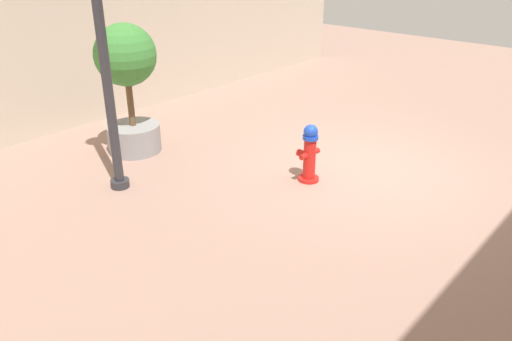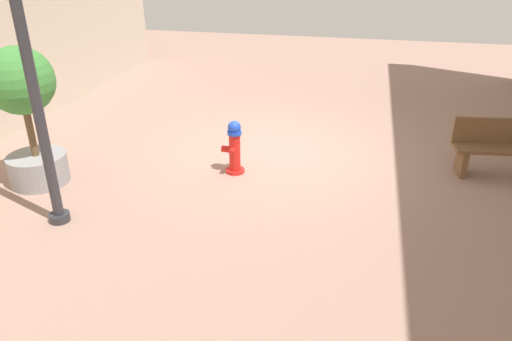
{
  "view_description": "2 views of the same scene",
  "coord_description": "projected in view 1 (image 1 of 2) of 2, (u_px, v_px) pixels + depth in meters",
  "views": [
    {
      "loc": [
        -3.49,
        6.81,
        3.48
      ],
      "look_at": [
        0.16,
        2.69,
        0.9
      ],
      "focal_mm": 35.49,
      "sensor_mm": 36.0,
      "label": 1
    },
    {
      "loc": [
        -1.42,
        8.18,
        3.63
      ],
      "look_at": [
        -0.13,
        2.53,
        0.83
      ],
      "focal_mm": 34.13,
      "sensor_mm": 36.0,
      "label": 2
    }
  ],
  "objects": [
    {
      "name": "planter_tree",
      "position": [
        128.0,
        79.0,
        8.41
      ],
      "size": [
        1.02,
        1.02,
        2.2
      ],
      "color": "gray",
      "rests_on": "ground_plane"
    },
    {
      "name": "fire_hydrant",
      "position": [
        309.0,
        153.0,
        7.68
      ],
      "size": [
        0.39,
        0.41,
        0.92
      ],
      "color": "red",
      "rests_on": "ground_plane"
    },
    {
      "name": "ground_plane",
      "position": [
        374.0,
        171.0,
        8.19
      ],
      "size": [
        23.4,
        23.4,
        0.0
      ],
      "primitive_type": "plane",
      "color": "#9E7A6B"
    }
  ]
}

